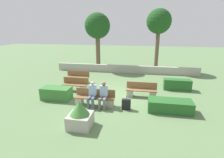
# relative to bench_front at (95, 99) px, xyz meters

# --- Properties ---
(ground_plane) EXTENTS (60.00, 60.00, 0.00)m
(ground_plane) POSITION_rel_bench_front_xyz_m (0.82, 1.46, -0.34)
(ground_plane) COLOR #607F51
(perimeter_wall) EXTENTS (12.78, 0.30, 0.67)m
(perimeter_wall) POSITION_rel_bench_front_xyz_m (0.82, 7.18, -0.00)
(perimeter_wall) COLOR #ADA89E
(perimeter_wall) RESTS_ON ground_plane
(bench_front) EXTENTS (2.13, 0.48, 0.85)m
(bench_front) POSITION_rel_bench_front_xyz_m (0.00, 0.00, 0.00)
(bench_front) COLOR brown
(bench_front) RESTS_ON ground_plane
(bench_left_side) EXTENTS (1.72, 0.49, 0.85)m
(bench_left_side) POSITION_rel_bench_front_xyz_m (-2.34, 3.62, -0.02)
(bench_left_side) COLOR brown
(bench_left_side) RESTS_ON ground_plane
(bench_right_side) EXTENTS (1.80, 0.48, 0.85)m
(bench_right_side) POSITION_rel_bench_front_xyz_m (2.41, 1.62, -0.01)
(bench_right_side) COLOR brown
(bench_right_side) RESTS_ON ground_plane
(bench_back) EXTENTS (1.67, 0.48, 0.85)m
(bench_back) POSITION_rel_bench_front_xyz_m (-1.84, 1.85, -0.02)
(bench_back) COLOR brown
(bench_back) RESTS_ON ground_plane
(person_seated_man) EXTENTS (0.38, 0.64, 1.34)m
(person_seated_man) POSITION_rel_bench_front_xyz_m (0.51, -0.14, 0.41)
(person_seated_man) COLOR slate
(person_seated_man) RESTS_ON ground_plane
(person_seated_woman) EXTENTS (0.38, 0.64, 1.32)m
(person_seated_woman) POSITION_rel_bench_front_xyz_m (-0.08, -0.14, 0.39)
(person_seated_woman) COLOR #515B70
(person_seated_woman) RESTS_ON ground_plane
(hedge_block_near_left) EXTENTS (1.65, 0.84, 0.70)m
(hedge_block_near_left) POSITION_rel_bench_front_xyz_m (-2.37, 0.40, 0.01)
(hedge_block_near_left) COLOR #3D7A38
(hedge_block_near_left) RESTS_ON ground_plane
(hedge_block_near_right) EXTENTS (1.72, 0.60, 0.71)m
(hedge_block_near_right) POSITION_rel_bench_front_xyz_m (4.70, 3.27, 0.02)
(hedge_block_near_right) COLOR #286028
(hedge_block_near_right) RESTS_ON ground_plane
(hedge_block_mid_left) EXTENTS (2.10, 0.88, 0.58)m
(hedge_block_mid_left) POSITION_rel_bench_front_xyz_m (3.82, -0.04, -0.05)
(hedge_block_mid_left) COLOR #286028
(hedge_block_mid_left) RESTS_ON ground_plane
(planter_corner_left) EXTENTS (0.94, 0.94, 1.14)m
(planter_corner_left) POSITION_rel_bench_front_xyz_m (-0.00, -2.16, 0.19)
(planter_corner_left) COLOR #ADA89E
(planter_corner_left) RESTS_ON ground_plane
(suitcase) EXTENTS (0.44, 0.21, 0.74)m
(suitcase) POSITION_rel_bench_front_xyz_m (1.70, -0.21, -0.07)
(suitcase) COLOR black
(suitcase) RESTS_ON ground_plane
(tree_leftmost) EXTENTS (2.40, 2.40, 5.31)m
(tree_leftmost) POSITION_rel_bench_front_xyz_m (-1.99, 8.39, 3.67)
(tree_leftmost) COLOR brown
(tree_leftmost) RESTS_ON ground_plane
(tree_center_left) EXTENTS (2.26, 2.26, 5.63)m
(tree_center_left) POSITION_rel_bench_front_xyz_m (3.64, 9.02, 4.06)
(tree_center_left) COLOR brown
(tree_center_left) RESTS_ON ground_plane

